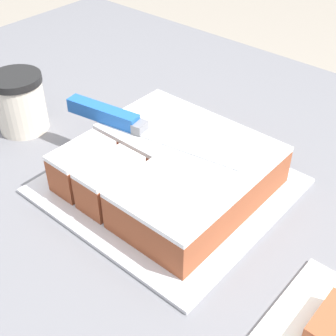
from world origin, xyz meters
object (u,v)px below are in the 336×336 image
at_px(knife, 118,119).
at_px(coffee_cup, 21,102).
at_px(cake, 171,168).
at_px(cake_board, 168,186).

relative_size(knife, coffee_cup, 2.94).
bearing_deg(knife, cake, -9.21).
bearing_deg(cake, knife, -179.66).
xyz_separation_m(cake_board, coffee_cup, (-0.29, -0.04, 0.05)).
xyz_separation_m(cake, knife, (-0.10, -0.00, 0.04)).
bearing_deg(coffee_cup, cake_board, 7.66).
bearing_deg(coffee_cup, knife, 12.20).
bearing_deg(cake_board, knife, 178.82).
relative_size(cake_board, coffee_cup, 3.17).
bearing_deg(knife, coffee_cup, -177.35).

